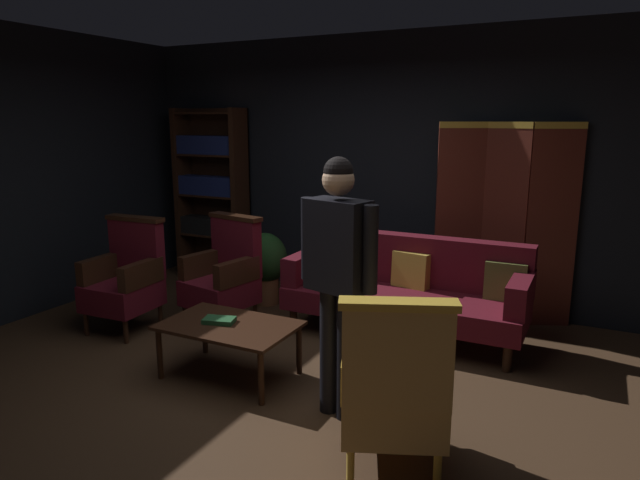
% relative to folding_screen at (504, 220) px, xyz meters
% --- Properties ---
extents(ground_plane, '(10.00, 10.00, 0.00)m').
position_rel_folding_screen_xyz_m(ground_plane, '(-1.23, -2.25, -0.99)').
color(ground_plane, '#3D2819').
extents(back_wall, '(7.20, 0.10, 2.80)m').
position_rel_folding_screen_xyz_m(back_wall, '(-1.23, 0.20, 0.41)').
color(back_wall, black).
rests_on(back_wall, ground_plane).
extents(side_wall_left, '(0.10, 3.60, 2.80)m').
position_rel_folding_screen_xyz_m(side_wall_left, '(-4.23, -1.65, 0.41)').
color(side_wall_left, black).
rests_on(side_wall_left, ground_plane).
extents(folding_screen, '(1.29, 0.23, 1.90)m').
position_rel_folding_screen_xyz_m(folding_screen, '(0.00, 0.00, 0.00)').
color(folding_screen, '#5B2319').
rests_on(folding_screen, ground_plane).
extents(bookshelf, '(0.90, 0.32, 2.05)m').
position_rel_folding_screen_xyz_m(bookshelf, '(-3.38, -0.06, 0.09)').
color(bookshelf, black).
rests_on(bookshelf, ground_plane).
extents(velvet_couch, '(2.12, 0.78, 0.88)m').
position_rel_folding_screen_xyz_m(velvet_couch, '(-0.68, -0.80, -0.53)').
color(velvet_couch, black).
rests_on(velvet_couch, ground_plane).
extents(coffee_table, '(1.00, 0.64, 0.42)m').
position_rel_folding_screen_xyz_m(coffee_table, '(-1.61, -2.23, -0.61)').
color(coffee_table, black).
rests_on(coffee_table, ground_plane).
extents(armchair_gilt_accent, '(0.76, 0.75, 1.04)m').
position_rel_folding_screen_xyz_m(armchair_gilt_accent, '(-0.12, -2.77, -0.50)').
color(armchair_gilt_accent, gold).
rests_on(armchair_gilt_accent, ground_plane).
extents(armchair_wing_left, '(0.68, 0.67, 1.04)m').
position_rel_folding_screen_xyz_m(armchair_wing_left, '(-2.30, -1.33, -0.50)').
color(armchair_wing_left, black).
rests_on(armchair_wing_left, ground_plane).
extents(armchair_wing_right, '(0.61, 0.60, 1.04)m').
position_rel_folding_screen_xyz_m(armchair_wing_right, '(-3.05, -1.83, -0.50)').
color(armchair_wing_right, black).
rests_on(armchair_wing_right, ground_plane).
extents(standing_figure, '(0.58, 0.30, 1.70)m').
position_rel_folding_screen_xyz_m(standing_figure, '(-0.64, -2.37, 0.04)').
color(standing_figure, black).
rests_on(standing_figure, ground_plane).
extents(potted_plant, '(0.47, 0.47, 0.76)m').
position_rel_folding_screen_xyz_m(potted_plant, '(-2.30, -0.62, -0.55)').
color(potted_plant, brown).
rests_on(potted_plant, ground_plane).
extents(book_green_cloth, '(0.26, 0.20, 0.04)m').
position_rel_folding_screen_xyz_m(book_green_cloth, '(-1.69, -2.24, -0.55)').
color(book_green_cloth, '#1E4C28').
rests_on(book_green_cloth, coffee_table).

